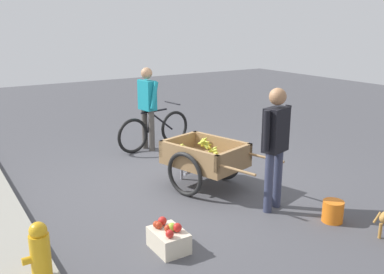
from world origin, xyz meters
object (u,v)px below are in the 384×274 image
object	(u,v)px
fruit_cart	(205,159)
bicycle	(155,130)
plastic_bucket	(333,211)
apple_crate	(168,238)
vendor_person	(275,139)
fire_hydrant	(40,257)
cyclist_person	(147,102)

from	to	relation	value
fruit_cart	bicycle	xyz separation A→B (m)	(2.20, -0.31, -0.09)
plastic_bucket	apple_crate	size ratio (longest dim) A/B	0.60
vendor_person	fire_hydrant	distance (m)	3.02
vendor_person	cyclist_person	size ratio (longest dim) A/B	1.02
plastic_bucket	vendor_person	bearing A→B (deg)	29.82
plastic_bucket	apple_crate	distance (m)	2.08
vendor_person	cyclist_person	distance (m)	3.28
bicycle	apple_crate	size ratio (longest dim) A/B	3.74
fruit_cart	bicycle	distance (m)	2.22
bicycle	apple_crate	world-z (taller)	bicycle
bicycle	apple_crate	distance (m)	3.84
bicycle	vendor_person	bearing A→B (deg)	-179.93
bicycle	plastic_bucket	world-z (taller)	bicycle
fruit_cart	plastic_bucket	size ratio (longest dim) A/B	6.75
fruit_cart	plastic_bucket	xyz separation A→B (m)	(-1.77, -0.70, -0.31)
vendor_person	fire_hydrant	xyz separation A→B (m)	(-0.17, 2.95, -0.62)
bicycle	fire_hydrant	world-z (taller)	bicycle
fruit_cart	cyclist_person	xyz separation A→B (m)	(2.17, -0.16, 0.49)
fire_hydrant	apple_crate	xyz separation A→B (m)	(-0.00, -1.31, -0.20)
plastic_bucket	fire_hydrant	bearing A→B (deg)	81.54
cyclist_person	apple_crate	world-z (taller)	cyclist_person
cyclist_person	apple_crate	distance (m)	3.83
fruit_cart	apple_crate	xyz separation A→B (m)	(-1.27, 1.32, -0.31)
vendor_person	fire_hydrant	bearing A→B (deg)	93.23
bicycle	cyclist_person	size ratio (longest dim) A/B	1.05
apple_crate	cyclist_person	bearing A→B (deg)	-23.38
vendor_person	bicycle	xyz separation A→B (m)	(3.30, 0.00, -0.60)
fire_hydrant	plastic_bucket	world-z (taller)	fire_hydrant
vendor_person	plastic_bucket	bearing A→B (deg)	-150.18
vendor_person	cyclist_person	bearing A→B (deg)	2.69
fruit_cart	vendor_person	size ratio (longest dim) A/B	1.12
cyclist_person	plastic_bucket	bearing A→B (deg)	-172.28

